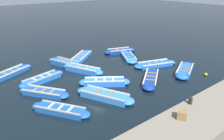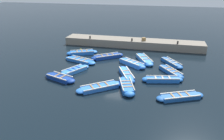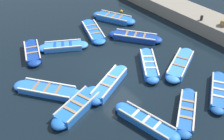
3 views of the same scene
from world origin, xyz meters
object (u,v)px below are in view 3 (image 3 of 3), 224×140
(boat_alongside, at_px, (93,31))
(buoy_orange_near, at_px, (121,11))
(boat_outer_right, at_px, (218,91))
(boat_mid_row, at_px, (110,84))
(boat_inner_gap, at_px, (78,106))
(boat_stern_in, at_px, (47,90))
(boat_end_of_row, at_px, (63,46))
(boat_outer_left, at_px, (32,52))
(wooden_crate, at_px, (224,23))
(boat_bow_out, at_px, (149,65))
(boat_drifting, at_px, (135,37))
(boat_tucked, at_px, (114,18))
(boat_near_quay, at_px, (187,111))
(bollard_mid_north, at_px, (202,18))
(boat_broadside, at_px, (146,122))
(boat_centre, at_px, (180,64))

(boat_alongside, height_order, buoy_orange_near, boat_alongside)
(boat_outer_right, bearing_deg, boat_mid_row, 136.71)
(boat_inner_gap, bearing_deg, boat_alongside, 50.04)
(boat_stern_in, height_order, boat_mid_row, boat_mid_row)
(boat_end_of_row, xyz_separation_m, boat_mid_row, (0.10, -5.04, 0.05))
(boat_outer_left, distance_m, wooden_crate, 13.15)
(boat_bow_out, relative_size, boat_drifting, 0.93)
(boat_tucked, bearing_deg, boat_near_quay, -108.46)
(buoy_orange_near, bearing_deg, boat_near_quay, -113.67)
(boat_bow_out, height_order, buoy_orange_near, boat_bow_out)
(boat_outer_right, bearing_deg, boat_drifting, 87.71)
(boat_mid_row, bearing_deg, boat_inner_gap, -169.54)
(bollard_mid_north, bearing_deg, boat_tucked, 125.73)
(boat_end_of_row, bearing_deg, buoy_orange_near, 16.37)
(boat_end_of_row, distance_m, boat_tucked, 5.41)
(boat_near_quay, height_order, boat_drifting, boat_drifting)
(boat_stern_in, bearing_deg, boat_outer_right, -38.31)
(boat_inner_gap, bearing_deg, boat_stern_in, 106.57)
(bollard_mid_north, bearing_deg, boat_broadside, -156.04)
(boat_near_quay, bearing_deg, boat_centre, 45.13)
(boat_outer_left, height_order, boat_broadside, boat_broadside)
(boat_end_of_row, bearing_deg, bollard_mid_north, -24.34)
(boat_near_quay, distance_m, bollard_mid_north, 8.80)
(boat_bow_out, bearing_deg, boat_broadside, -135.70)
(boat_end_of_row, relative_size, wooden_crate, 8.28)
(boat_drifting, bearing_deg, boat_inner_gap, -153.56)
(boat_mid_row, bearing_deg, boat_stern_in, 150.32)
(boat_broadside, xyz_separation_m, boat_drifting, (4.85, 6.22, 0.00))
(boat_outer_left, bearing_deg, boat_tucked, 5.20)
(boat_bow_out, relative_size, boat_near_quay, 1.02)
(boat_outer_right, xyz_separation_m, boat_mid_row, (-4.27, 4.02, 0.04))
(boat_end_of_row, xyz_separation_m, boat_outer_right, (4.37, -9.06, 0.00))
(boat_near_quay, distance_m, boat_broadside, 2.17)
(bollard_mid_north, bearing_deg, wooden_crate, -70.47)
(boat_stern_in, bearing_deg, boat_bow_out, -16.18)
(boat_alongside, bearing_deg, boat_outer_left, 179.44)
(boat_bow_out, height_order, boat_inner_gap, boat_inner_gap)
(boat_outer_right, relative_size, boat_outer_left, 1.00)
(boat_outer_left, bearing_deg, buoy_orange_near, 9.08)
(boat_stern_in, distance_m, boat_tucked, 9.32)
(boat_bow_out, bearing_deg, bollard_mid_north, 8.92)
(boat_end_of_row, height_order, boat_tucked, boat_tucked)
(boat_drifting, bearing_deg, boat_tucked, 79.40)
(boat_near_quay, distance_m, buoy_orange_near, 11.94)
(boat_centre, height_order, wooden_crate, wooden_crate)
(boat_end_of_row, relative_size, boat_outer_left, 1.00)
(boat_drifting, bearing_deg, bollard_mid_north, -24.92)
(boat_centre, xyz_separation_m, wooden_crate, (5.01, 0.63, 0.97))
(bollard_mid_north, relative_size, buoy_orange_near, 1.42)
(boat_centre, relative_size, boat_tucked, 1.05)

